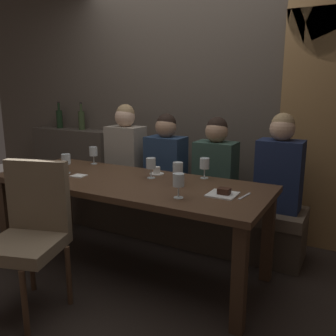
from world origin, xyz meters
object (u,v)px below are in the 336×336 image
object	(u,v)px
wine_bottle_dark_red	(59,118)
fork_on_table	(245,196)
diner_near_end	(280,165)
wine_bottle_pale_label	(82,120)
diner_bearded	(166,156)
dining_table	(128,191)
wine_glass_near_right	(66,160)
chair_near_side	(31,227)
wine_glass_near_left	(179,181)
espresso_cup	(157,171)
dessert_plate	(223,193)
banquette_bench	(170,215)
wine_glass_end_right	(151,164)
wine_glass_far_right	(205,164)
diner_redhead	(126,148)
diner_far_end	(216,162)
wine_glass_far_left	(93,152)

from	to	relation	value
wine_bottle_dark_red	fork_on_table	size ratio (longest dim) A/B	1.92
diner_near_end	wine_bottle_pale_label	distance (m)	2.45
diner_bearded	wine_bottle_dark_red	size ratio (longest dim) A/B	2.34
dining_table	wine_bottle_pale_label	bearing A→B (deg)	143.00
wine_glass_near_right	fork_on_table	xyz separation A→B (m)	(1.52, 0.07, -0.11)
dining_table	fork_on_table	bearing A→B (deg)	1.27
chair_near_side	wine_glass_near_left	xyz separation A→B (m)	(0.82, 0.51, 0.30)
espresso_cup	fork_on_table	world-z (taller)	espresso_cup
dessert_plate	wine_glass_near_left	bearing A→B (deg)	-140.58
dining_table	banquette_bench	xyz separation A→B (m)	(0.00, 0.70, -0.42)
banquette_bench	wine_glass_end_right	size ratio (longest dim) A/B	15.24
wine_glass_far_right	wine_glass_near_left	size ratio (longest dim) A/B	1.00
diner_redhead	diner_bearded	size ratio (longest dim) A/B	1.10
wine_glass_near_left	espresso_cup	size ratio (longest dim) A/B	1.37
dining_table	wine_glass_end_right	bearing A→B (deg)	48.97
diner_far_end	fork_on_table	world-z (taller)	diner_far_end
wine_bottle_dark_red	wine_glass_near_left	world-z (taller)	wine_bottle_dark_red
diner_bearded	wine_glass_far_right	world-z (taller)	diner_bearded
wine_glass_end_right	dessert_plate	xyz separation A→B (m)	(0.67, -0.16, -0.10)
diner_far_end	dessert_plate	size ratio (longest dim) A/B	3.95
banquette_bench	espresso_cup	distance (m)	0.69
wine_glass_near_left	wine_glass_near_right	world-z (taller)	same
diner_far_end	diner_near_end	bearing A→B (deg)	1.17
chair_near_side	diner_redhead	distance (m)	1.46
espresso_cup	wine_glass_near_right	bearing A→B (deg)	-154.35
wine_bottle_dark_red	wine_bottle_pale_label	bearing A→B (deg)	0.56
wine_glass_near_left	wine_glass_far_left	world-z (taller)	same
wine_bottle_dark_red	wine_glass_far_right	size ratio (longest dim) A/B	1.99
chair_near_side	wine_glass_end_right	bearing A→B (deg)	65.66
banquette_bench	diner_redhead	bearing A→B (deg)	-178.98
banquette_bench	diner_near_end	size ratio (longest dim) A/B	3.12
banquette_bench	diner_near_end	bearing A→B (deg)	1.24
wine_glass_far_right	dessert_plate	xyz separation A→B (m)	(0.29, -0.36, -0.10)
wine_glass_far_right	wine_glass_end_right	bearing A→B (deg)	-151.86
dining_table	wine_glass_near_right	bearing A→B (deg)	-174.87
wine_glass_near_right	dessert_plate	distance (m)	1.39
wine_glass_far_left	espresso_cup	size ratio (longest dim) A/B	1.37
dessert_plate	wine_bottle_dark_red	bearing A→B (deg)	157.27
wine_glass_far_right	espresso_cup	distance (m)	0.42
chair_near_side	diner_far_end	world-z (taller)	diner_far_end
dining_table	chair_near_side	size ratio (longest dim) A/B	2.24
wine_glass_far_right	wine_bottle_pale_label	bearing A→B (deg)	159.55
diner_far_end	dessert_plate	distance (m)	0.80
chair_near_side	banquette_bench	bearing A→B (deg)	79.40
wine_bottle_dark_red	wine_bottle_pale_label	size ratio (longest dim) A/B	1.00
diner_bearded	wine_glass_far_left	world-z (taller)	diner_bearded
wine_bottle_dark_red	diner_far_end	bearing A→B (deg)	-8.78
diner_near_end	wine_glass_far_right	world-z (taller)	diner_near_end
wine_glass_far_right	fork_on_table	world-z (taller)	wine_glass_far_right
wine_bottle_dark_red	espresso_cup	xyz separation A→B (m)	(1.86, -0.77, -0.30)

